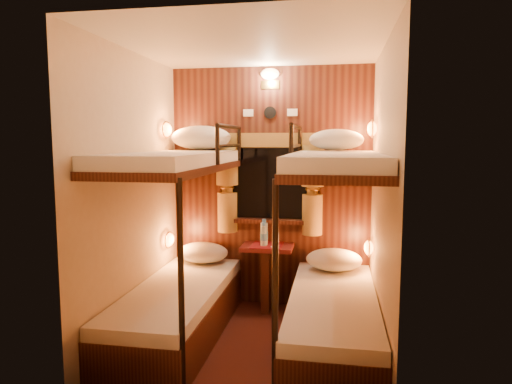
% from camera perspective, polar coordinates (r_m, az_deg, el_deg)
% --- Properties ---
extents(floor, '(2.10, 2.10, 0.00)m').
position_cam_1_polar(floor, '(3.94, -0.55, -18.74)').
color(floor, '#33150E').
rests_on(floor, ground).
extents(ceiling, '(2.10, 2.10, 0.00)m').
position_cam_1_polar(ceiling, '(3.64, -0.59, 17.94)').
color(ceiling, silver).
rests_on(ceiling, wall_back).
extents(wall_back, '(2.40, 0.00, 2.40)m').
position_cam_1_polar(wall_back, '(4.62, 1.80, 0.54)').
color(wall_back, '#C6B293').
rests_on(wall_back, floor).
extents(wall_front, '(2.40, 0.00, 2.40)m').
position_cam_1_polar(wall_front, '(2.58, -4.82, -4.20)').
color(wall_front, '#C6B293').
rests_on(wall_front, floor).
extents(wall_left, '(0.00, 2.40, 2.40)m').
position_cam_1_polar(wall_left, '(3.90, -15.17, -0.78)').
color(wall_left, '#C6B293').
rests_on(wall_left, floor).
extents(wall_right, '(0.00, 2.40, 2.40)m').
position_cam_1_polar(wall_right, '(3.55, 15.51, -1.49)').
color(wall_right, '#C6B293').
rests_on(wall_right, floor).
extents(back_panel, '(2.00, 0.03, 2.40)m').
position_cam_1_polar(back_panel, '(4.61, 1.78, 0.52)').
color(back_panel, black).
rests_on(back_panel, floor).
extents(bunk_left, '(0.72, 1.90, 1.82)m').
position_cam_1_polar(bunk_left, '(3.96, -9.77, -10.03)').
color(bunk_left, black).
rests_on(bunk_left, floor).
extents(bunk_right, '(0.72, 1.90, 1.82)m').
position_cam_1_polar(bunk_right, '(3.74, 9.63, -11.01)').
color(bunk_right, black).
rests_on(bunk_right, floor).
extents(window, '(1.00, 0.12, 0.79)m').
position_cam_1_polar(window, '(4.58, 1.72, 0.25)').
color(window, black).
rests_on(window, back_panel).
extents(curtains, '(1.10, 0.22, 1.00)m').
position_cam_1_polar(curtains, '(4.54, 1.67, 1.24)').
color(curtains, olive).
rests_on(curtains, back_panel).
extents(back_fixtures, '(0.54, 0.09, 0.48)m').
position_cam_1_polar(back_fixtures, '(4.58, 1.76, 13.59)').
color(back_fixtures, black).
rests_on(back_fixtures, back_panel).
extents(reading_lamps, '(2.00, 0.20, 1.25)m').
position_cam_1_polar(reading_lamps, '(4.28, 1.14, 0.60)').
color(reading_lamps, orange).
rests_on(reading_lamps, wall_left).
extents(table, '(0.50, 0.34, 0.66)m').
position_cam_1_polar(table, '(4.58, 1.41, -9.54)').
color(table, '#571414').
rests_on(table, floor).
extents(bottle_left, '(0.08, 0.08, 0.26)m').
position_cam_1_polar(bottle_left, '(4.49, 1.02, -5.28)').
color(bottle_left, '#99BFE5').
rests_on(bottle_left, table).
extents(bottle_right, '(0.07, 0.07, 0.23)m').
position_cam_1_polar(bottle_right, '(4.47, 0.96, -5.50)').
color(bottle_right, '#99BFE5').
rests_on(bottle_right, table).
extents(sachet_a, '(0.08, 0.06, 0.01)m').
position_cam_1_polar(sachet_a, '(4.44, 2.34, -6.88)').
color(sachet_a, silver).
rests_on(sachet_a, table).
extents(sachet_b, '(0.08, 0.07, 0.00)m').
position_cam_1_polar(sachet_b, '(4.48, 2.12, -6.77)').
color(sachet_b, silver).
rests_on(sachet_b, table).
extents(pillow_lower_left, '(0.51, 0.37, 0.20)m').
position_cam_1_polar(pillow_lower_left, '(4.65, -6.67, -7.52)').
color(pillow_lower_left, silver).
rests_on(pillow_lower_left, bunk_left).
extents(pillow_lower_right, '(0.52, 0.37, 0.21)m').
position_cam_1_polar(pillow_lower_right, '(4.40, 9.71, -8.33)').
color(pillow_lower_right, silver).
rests_on(pillow_lower_right, bunk_right).
extents(pillow_upper_left, '(0.59, 0.42, 0.23)m').
position_cam_1_polar(pillow_upper_left, '(4.50, -6.88, 6.76)').
color(pillow_upper_left, silver).
rests_on(pillow_upper_left, bunk_left).
extents(pillow_upper_right, '(0.49, 0.35, 0.19)m').
position_cam_1_polar(pillow_upper_right, '(4.21, 10.00, 6.45)').
color(pillow_upper_right, silver).
rests_on(pillow_upper_right, bunk_right).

